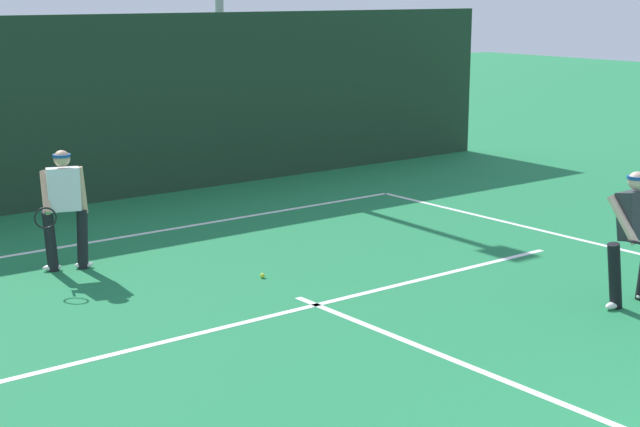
{
  "coord_description": "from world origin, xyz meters",
  "views": [
    {
      "loc": [
        -7.07,
        -3.11,
        3.78
      ],
      "look_at": [
        0.47,
        6.54,
        1.0
      ],
      "focal_mm": 55.14,
      "sensor_mm": 36.0,
      "label": 1
    }
  ],
  "objects": [
    {
      "name": "court_line_baseline_far",
      "position": [
        0.0,
        10.6,
        0.0
      ],
      "size": [
        10.45,
        0.1,
        0.01
      ],
      "primitive_type": "cube",
      "color": "white",
      "rests_on": "ground_plane"
    },
    {
      "name": "court_line_service",
      "position": [
        0.0,
        6.02,
        0.0
      ],
      "size": [
        8.52,
        0.1,
        0.01
      ],
      "primitive_type": "cube",
      "color": "white",
      "rests_on": "ground_plane"
    },
    {
      "name": "court_line_centre",
      "position": [
        0.0,
        3.2,
        0.0
      ],
      "size": [
        0.1,
        6.4,
        0.01
      ],
      "primitive_type": "cube",
      "color": "white",
      "rests_on": "ground_plane"
    },
    {
      "name": "player_near",
      "position": [
        3.08,
        3.68,
        0.92
      ],
      "size": [
        0.93,
        0.84,
        1.67
      ],
      "rotation": [
        0.0,
        0.0,
        3.16
      ],
      "color": "black",
      "rests_on": "ground_plane"
    },
    {
      "name": "player_far",
      "position": [
        -1.76,
        9.39,
        0.93
      ],
      "size": [
        0.96,
        0.85,
        1.68
      ],
      "rotation": [
        0.0,
        0.0,
        2.81
      ],
      "color": "black",
      "rests_on": "ground_plane"
    },
    {
      "name": "tennis_ball_extra",
      "position": [
        0.15,
        7.4,
        0.03
      ],
      "size": [
        0.07,
        0.07,
        0.07
      ],
      "primitive_type": "sphere",
      "color": "#D1E033",
      "rests_on": "ground_plane"
    },
    {
      "name": "back_fence_windscreen",
      "position": [
        0.0,
        13.29,
        1.69
      ],
      "size": [
        20.44,
        0.12,
        3.38
      ],
      "primitive_type": "cube",
      "color": "#1D3625",
      "rests_on": "ground_plane"
    }
  ]
}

